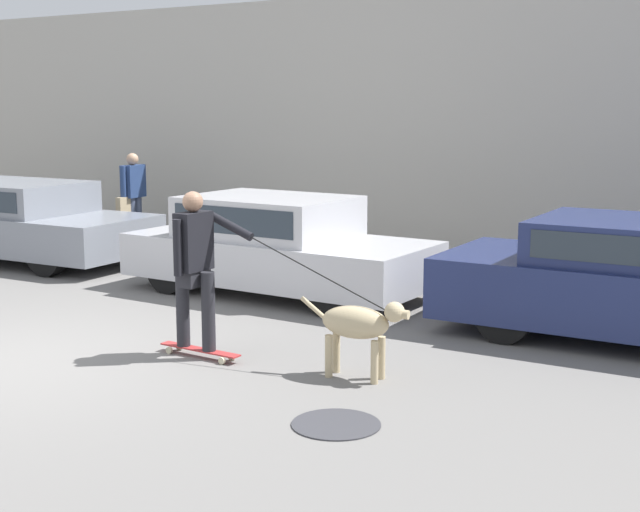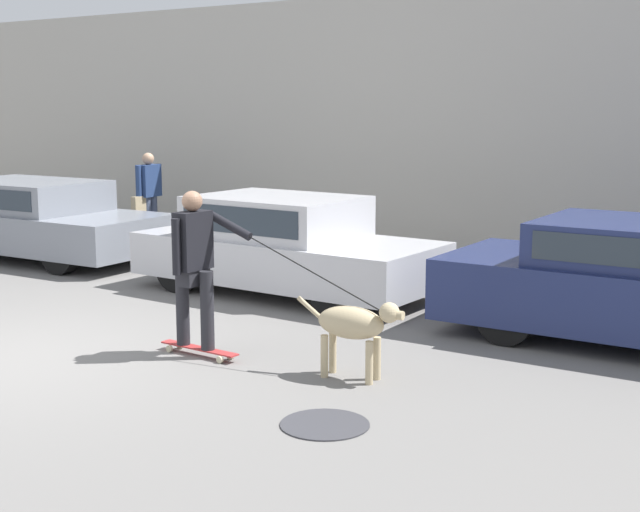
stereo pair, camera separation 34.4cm
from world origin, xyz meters
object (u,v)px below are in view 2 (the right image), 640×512
object	(u,v)px
pedestrian_with_bag	(148,193)
parked_car_0	(33,220)
dog	(354,325)
parked_car_1	(284,247)
skateboarder	(195,263)

from	to	relation	value
pedestrian_with_bag	parked_car_0	bearing A→B (deg)	56.86
parked_car_0	dog	distance (m)	8.15
parked_car_1	pedestrian_with_bag	world-z (taller)	pedestrian_with_bag
parked_car_1	skateboarder	size ratio (longest dim) A/B	1.64
parked_car_0	pedestrian_with_bag	bearing A→B (deg)	59.74
parked_car_0	skateboarder	xyz separation A→B (m)	(5.99, -2.89, 0.32)
parked_car_1	skateboarder	xyz separation A→B (m)	(1.00, -2.89, 0.32)
skateboarder	pedestrian_with_bag	bearing A→B (deg)	139.92
skateboarder	parked_car_0	bearing A→B (deg)	156.36
parked_car_1	pedestrian_with_bag	xyz separation A→B (m)	(-4.07, 1.71, 0.35)
parked_car_1	pedestrian_with_bag	distance (m)	4.43
parked_car_1	dog	distance (m)	3.82
parked_car_0	dog	size ratio (longest dim) A/B	4.27
dog	skateboarder	distance (m)	1.77
skateboarder	pedestrian_with_bag	world-z (taller)	pedestrian_with_bag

